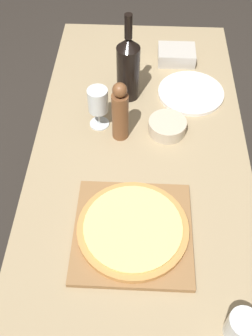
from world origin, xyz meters
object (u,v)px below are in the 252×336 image
Objects in this scene: pepper_mill at (120,113)px; wine_glass at (98,102)px; pizza at (133,228)px; small_bowl at (167,126)px; wine_bottle at (128,67)px.

pepper_mill is 0.10m from wine_glass.
pizza is at bearing -81.59° from pepper_mill.
small_bowl is at bearing 9.67° from pepper_mill.
small_bowl is (0.15, -0.19, -0.11)m from wine_bottle.
pizza is 0.95× the size of wine_bottle.
wine_bottle is 1.47× the size of pepper_mill.
wine_bottle is 2.15× the size of wine_glass.
wine_bottle is at bearing 85.31° from pepper_mill.
pepper_mill reaches higher than small_bowl.
wine_glass is at bearing -120.54° from wine_bottle.
pepper_mill is at bearing -33.62° from wine_glass.
small_bowl reaches higher than pizza.
pizza is at bearing -86.21° from wine_bottle.
wine_bottle is 2.52× the size of small_bowl.
small_bowl is (0.11, 0.43, -0.01)m from pizza.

